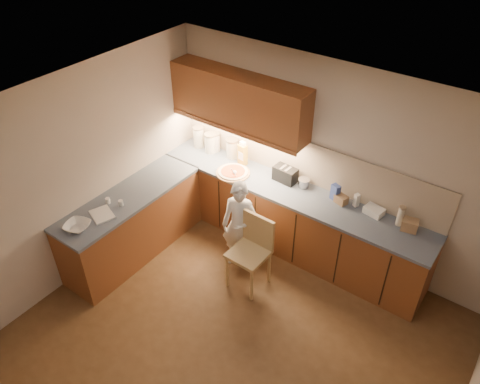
# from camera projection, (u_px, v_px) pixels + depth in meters

# --- Properties ---
(room) EXTENTS (4.54, 4.50, 2.62)m
(room) POSITION_uv_depth(u_px,v_px,m) (234.00, 227.00, 4.20)
(room) COLOR #54371D
(room) RESTS_ON ground
(l_counter) EXTENTS (3.77, 2.62, 0.92)m
(l_counter) POSITION_uv_depth(u_px,v_px,m) (235.00, 220.00, 6.17)
(l_counter) COLOR brown
(l_counter) RESTS_ON ground
(backsplash) EXTENTS (3.75, 0.02, 0.58)m
(backsplash) POSITION_uv_depth(u_px,v_px,m) (303.00, 161.00, 5.94)
(backsplash) COLOR #B8A68E
(backsplash) RESTS_ON l_counter
(upper_cabinets) EXTENTS (1.95, 0.36, 0.73)m
(upper_cabinets) POSITION_uv_depth(u_px,v_px,m) (239.00, 101.00, 5.88)
(upper_cabinets) COLOR brown
(upper_cabinets) RESTS_ON ground
(pizza_on_board) EXTENTS (0.45, 0.45, 0.18)m
(pizza_on_board) POSITION_uv_depth(u_px,v_px,m) (233.00, 172.00, 6.21)
(pizza_on_board) COLOR tan
(pizza_on_board) RESTS_ON l_counter
(child) EXTENTS (0.53, 0.43, 1.26)m
(child) POSITION_uv_depth(u_px,v_px,m) (240.00, 226.00, 5.82)
(child) COLOR white
(child) RESTS_ON ground
(wooden_chair) EXTENTS (0.45, 0.45, 0.97)m
(wooden_chair) POSITION_uv_depth(u_px,v_px,m) (252.00, 247.00, 5.60)
(wooden_chair) COLOR tan
(wooden_chair) RESTS_ON ground
(mixing_bowl) EXTENTS (0.35, 0.35, 0.07)m
(mixing_bowl) POSITION_uv_depth(u_px,v_px,m) (77.00, 226.00, 5.31)
(mixing_bowl) COLOR white
(mixing_bowl) RESTS_ON l_counter
(canister_a) EXTENTS (0.16, 0.16, 0.32)m
(canister_a) POSITION_uv_depth(u_px,v_px,m) (199.00, 137.00, 6.69)
(canister_a) COLOR silver
(canister_a) RESTS_ON l_counter
(canister_b) EXTENTS (0.17, 0.17, 0.29)m
(canister_b) POSITION_uv_depth(u_px,v_px,m) (210.00, 143.00, 6.58)
(canister_b) COLOR white
(canister_b) RESTS_ON l_counter
(canister_c) EXTENTS (0.15, 0.15, 0.28)m
(canister_c) POSITION_uv_depth(u_px,v_px,m) (215.00, 142.00, 6.62)
(canister_c) COLOR silver
(canister_c) RESTS_ON l_counter
(canister_d) EXTENTS (0.17, 0.17, 0.28)m
(canister_d) POSITION_uv_depth(u_px,v_px,m) (232.00, 148.00, 6.47)
(canister_d) COLOR silver
(canister_d) RESTS_ON l_counter
(oil_jug) EXTENTS (0.13, 0.11, 0.35)m
(oil_jug) POSITION_uv_depth(u_px,v_px,m) (243.00, 154.00, 6.32)
(oil_jug) COLOR gold
(oil_jug) RESTS_ON l_counter
(toaster) EXTENTS (0.32, 0.19, 0.20)m
(toaster) POSITION_uv_depth(u_px,v_px,m) (285.00, 174.00, 6.04)
(toaster) COLOR black
(toaster) RESTS_ON l_counter
(steel_pot) EXTENTS (0.15, 0.15, 0.12)m
(steel_pot) POSITION_uv_depth(u_px,v_px,m) (304.00, 183.00, 5.95)
(steel_pot) COLOR #A7A7AB
(steel_pot) RESTS_ON l_counter
(blue_box) EXTENTS (0.12, 0.11, 0.21)m
(blue_box) POSITION_uv_depth(u_px,v_px,m) (335.00, 192.00, 5.71)
(blue_box) COLOR #364DA3
(blue_box) RESTS_ON l_counter
(card_box_a) EXTENTS (0.18, 0.15, 0.11)m
(card_box_a) POSITION_uv_depth(u_px,v_px,m) (341.00, 199.00, 5.69)
(card_box_a) COLOR #977451
(card_box_a) RESTS_ON l_counter
(white_bottle) EXTENTS (0.08, 0.08, 0.17)m
(white_bottle) POSITION_uv_depth(u_px,v_px,m) (357.00, 200.00, 5.62)
(white_bottle) COLOR silver
(white_bottle) RESTS_ON l_counter
(flat_pack) EXTENTS (0.24, 0.19, 0.09)m
(flat_pack) POSITION_uv_depth(u_px,v_px,m) (374.00, 211.00, 5.52)
(flat_pack) COLOR white
(flat_pack) RESTS_ON l_counter
(tall_jar) EXTENTS (0.08, 0.08, 0.26)m
(tall_jar) POSITION_uv_depth(u_px,v_px,m) (401.00, 216.00, 5.31)
(tall_jar) COLOR white
(tall_jar) RESTS_ON l_counter
(card_box_b) EXTENTS (0.20, 0.17, 0.14)m
(card_box_b) POSITION_uv_depth(u_px,v_px,m) (410.00, 225.00, 5.28)
(card_box_b) COLOR #A47F58
(card_box_b) RESTS_ON l_counter
(dough_cloth) EXTENTS (0.35, 0.32, 0.02)m
(dough_cloth) POSITION_uv_depth(u_px,v_px,m) (102.00, 215.00, 5.52)
(dough_cloth) COLOR silver
(dough_cloth) RESTS_ON l_counter
(spice_jar_a) EXTENTS (0.06, 0.06, 0.07)m
(spice_jar_a) POSITION_uv_depth(u_px,v_px,m) (108.00, 201.00, 5.69)
(spice_jar_a) COLOR silver
(spice_jar_a) RESTS_ON l_counter
(spice_jar_b) EXTENTS (0.06, 0.06, 0.07)m
(spice_jar_b) POSITION_uv_depth(u_px,v_px,m) (121.00, 203.00, 5.65)
(spice_jar_b) COLOR silver
(spice_jar_b) RESTS_ON l_counter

